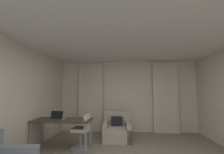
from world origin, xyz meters
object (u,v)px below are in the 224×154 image
Objects in this scene: desk_chair at (82,134)px; laptop at (58,117)px; armchair at (117,131)px; desk at (63,121)px.

laptop reaches higher than desk_chair.
laptop is at bearing -150.68° from armchair.
laptop is at bearing 174.90° from desk.
desk_chair is at bearing 1.59° from desk.
armchair is 2.64× the size of laptop.
armchair is 1.02× the size of desk_chair.
desk_chair is (-0.87, -0.85, 0.12)m from armchair.
desk is 0.60m from desk_chair.
desk is 0.17m from laptop.
laptop is at bearing -179.77° from desk_chair.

